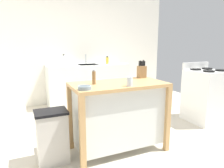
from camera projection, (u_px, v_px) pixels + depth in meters
ground_plane at (113, 152)px, 2.64m from camera, size 6.15×6.15×0.00m
wall_back at (67, 47)px, 4.70m from camera, size 5.00×0.10×2.60m
kitchen_island at (118, 113)px, 2.62m from camera, size 1.18×0.62×0.89m
knife_block at (142, 71)px, 2.90m from camera, size 0.11×0.09×0.25m
bowl_stoneware_deep at (85, 88)px, 2.16m from camera, size 0.14×0.14×0.04m
drinking_cup at (129, 81)px, 2.34m from camera, size 0.07×0.07×0.11m
pepper_grinder at (94, 77)px, 2.44m from camera, size 0.04×0.04×0.18m
trash_bin at (52, 137)px, 2.35m from camera, size 0.36×0.28×0.63m
sink_counter at (88, 84)px, 4.70m from camera, size 1.82×0.60×0.92m
sink_faucet at (86, 59)px, 4.72m from camera, size 0.02×0.02×0.22m
bottle_spray_cleaner at (64, 60)px, 4.38m from camera, size 0.06×0.06×0.24m
bottle_hand_soap at (107, 60)px, 4.72m from camera, size 0.07×0.07×0.17m
stove at (206, 96)px, 3.63m from camera, size 0.60×0.60×1.04m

